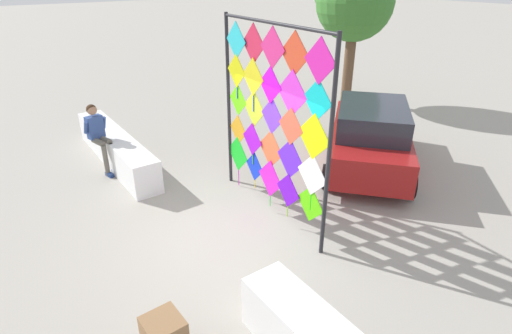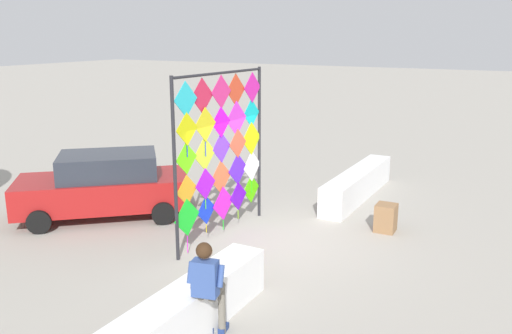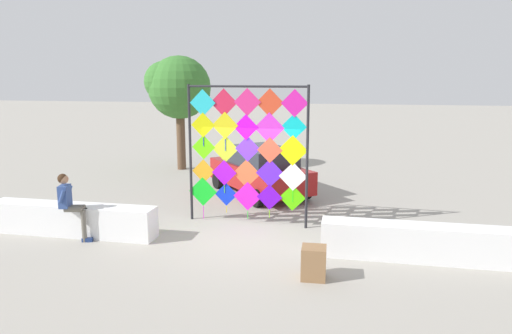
{
  "view_description": "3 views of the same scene",
  "coord_description": "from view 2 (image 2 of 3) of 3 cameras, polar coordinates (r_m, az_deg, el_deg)",
  "views": [
    {
      "loc": [
        5.36,
        -2.99,
        4.32
      ],
      "look_at": [
        0.39,
        0.54,
        1.35
      ],
      "focal_mm": 28.59,
      "sensor_mm": 36.0,
      "label": 1
    },
    {
      "loc": [
        -9.53,
        -4.79,
        4.34
      ],
      "look_at": [
        0.07,
        0.46,
        1.61
      ],
      "focal_mm": 37.77,
      "sensor_mm": 36.0,
      "label": 2
    },
    {
      "loc": [
        2.46,
        -10.15,
        3.74
      ],
      "look_at": [
        0.26,
        0.68,
        1.62
      ],
      "focal_mm": 32.5,
      "sensor_mm": 36.0,
      "label": 3
    }
  ],
  "objects": [
    {
      "name": "ground",
      "position": [
        11.51,
        1.87,
        -8.13
      ],
      "size": [
        120.0,
        120.0,
        0.0
      ],
      "primitive_type": "plane",
      "color": "#9E998E"
    },
    {
      "name": "cardboard_box_large",
      "position": [
        12.45,
        13.58,
        -5.25
      ],
      "size": [
        0.48,
        0.46,
        0.63
      ],
      "primitive_type": "cube",
      "rotation": [
        0.0,
        0.0,
        0.03
      ],
      "color": "olive",
      "rests_on": "ground"
    },
    {
      "name": "plaza_ledge_right",
      "position": [
        14.78,
        10.72,
        -1.78
      ],
      "size": [
        4.2,
        0.61,
        0.75
      ],
      "primitive_type": "cube",
      "color": "white",
      "rests_on": "ground"
    },
    {
      "name": "seated_vendor",
      "position": [
        7.72,
        -5.04,
        -12.07
      ],
      "size": [
        0.75,
        0.55,
        1.6
      ],
      "color": "#666056",
      "rests_on": "ground"
    },
    {
      "name": "plaza_ledge_left",
      "position": [
        8.01,
        -8.51,
        -15.82
      ],
      "size": [
        4.2,
        0.61,
        0.75
      ],
      "primitive_type": "cube",
      "color": "white",
      "rests_on": "ground"
    },
    {
      "name": "kite_display_rack",
      "position": [
        11.43,
        -3.62,
        2.3
      ],
      "size": [
        3.19,
        0.22,
        3.59
      ],
      "color": "#232328",
      "rests_on": "ground"
    },
    {
      "name": "parked_car",
      "position": [
        13.44,
        -15.73,
        -1.84
      ],
      "size": [
        3.93,
        4.15,
        1.56
      ],
      "color": "maroon",
      "rests_on": "ground"
    }
  ]
}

